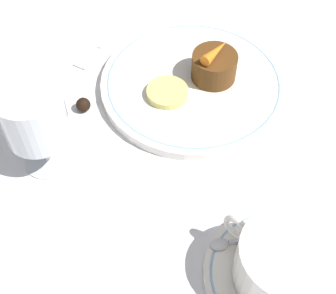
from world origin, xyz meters
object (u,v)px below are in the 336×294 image
(dinner_plate, at_px, (193,83))
(coffee_cup, at_px, (284,263))
(fork, at_px, (106,39))
(wine_glass, at_px, (34,119))
(dessert_cake, at_px, (214,67))

(dinner_plate, height_order, coffee_cup, coffee_cup)
(dinner_plate, relative_size, coffee_cup, 2.11)
(coffee_cup, distance_m, fork, 0.45)
(dinner_plate, distance_m, coffee_cup, 0.30)
(coffee_cup, relative_size, wine_glass, 1.02)
(coffee_cup, bearing_deg, wine_glass, 10.48)
(wine_glass, height_order, dessert_cake, wine_glass)
(dinner_plate, height_order, dessert_cake, dessert_cake)
(coffee_cup, distance_m, wine_glass, 0.32)
(fork, bearing_deg, wine_glass, 117.52)
(coffee_cup, xyz_separation_m, dessert_cake, (0.23, -0.19, -0.01))
(coffee_cup, height_order, dessert_cake, coffee_cup)
(coffee_cup, xyz_separation_m, fork, (0.42, -0.16, -0.04))
(dinner_plate, xyz_separation_m, fork, (0.17, 0.01, -0.01))
(wine_glass, relative_size, fork, 0.67)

